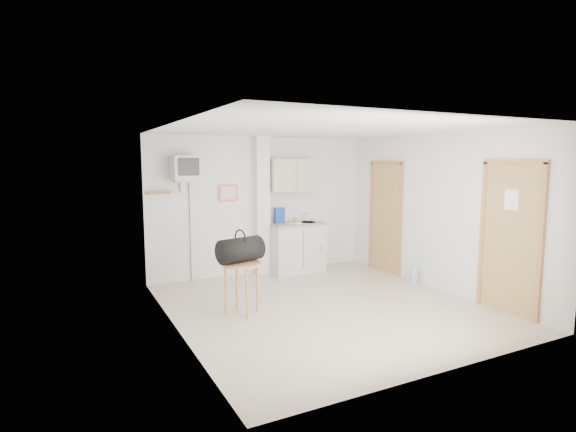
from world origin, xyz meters
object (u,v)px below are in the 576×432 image
crt_television (185,169)px  duffel_bag (240,250)px  water_bottle (414,274)px  round_table (242,271)px

crt_television → duffel_bag: 2.05m
duffel_bag → crt_television: bearing=84.6°
duffel_bag → water_bottle: bearing=-13.4°
water_bottle → round_table: bearing=-178.1°
round_table → water_bottle: bearing=1.9°
crt_television → water_bottle: bearing=-26.0°
crt_television → round_table: 2.25m
duffel_bag → water_bottle: size_ratio=1.93×
crt_television → round_table: size_ratio=3.04×
crt_television → round_table: bearing=-81.3°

